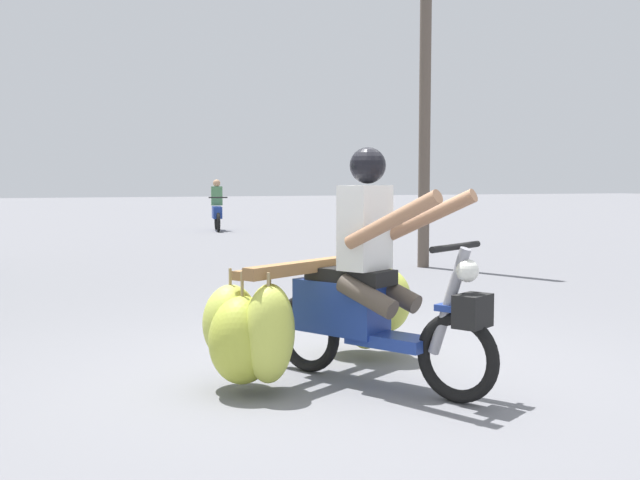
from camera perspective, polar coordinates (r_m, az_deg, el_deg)
The scene contains 4 objects.
ground_plane at distance 5.38m, azimuth 1.94°, elevation -10.17°, with size 120.00×120.00×0.00m, color slate.
motorbike_main_loaded at distance 5.30m, azimuth 0.88°, elevation -5.08°, with size 1.85×2.03×1.58m.
motorbike_distant_ahead_left at distance 20.84m, azimuth -7.77°, elevation 2.26°, with size 0.57×1.60×1.40m.
utility_pole at distance 12.14m, azimuth 7.95°, elevation 13.72°, with size 0.18×0.18×6.64m, color brown.
Camera 1 is at (-2.12, -4.75, 1.36)m, focal length 42.44 mm.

